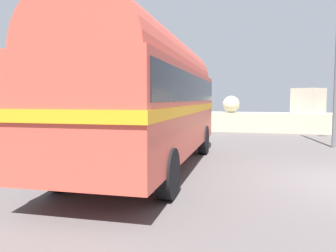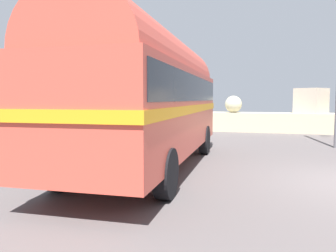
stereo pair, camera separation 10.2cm
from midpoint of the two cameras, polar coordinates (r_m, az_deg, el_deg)
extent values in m
cube|color=#BEB18F|center=(19.86, 21.71, 0.50)|extent=(31.36, 1.80, 1.10)
cube|color=#B4BF86|center=(22.27, -13.43, 3.86)|extent=(0.74, 1.04, 1.03)
cube|color=tan|center=(21.32, -6.64, 3.67)|extent=(0.92, 0.98, 0.83)
cube|color=#D0BB7D|center=(19.85, 2.87, 3.61)|extent=(1.19, 1.18, 0.83)
sphere|color=beige|center=(19.52, 10.72, 3.72)|extent=(0.97, 0.97, 0.97)
cube|color=#BFAF9A|center=(20.20, 22.96, 4.06)|extent=(1.95, 1.94, 1.39)
cylinder|color=black|center=(11.70, -4.89, -2.11)|extent=(0.31, 0.97, 0.96)
cylinder|color=black|center=(11.21, 5.90, -2.41)|extent=(0.31, 0.97, 0.96)
cylinder|color=black|center=(7.01, -18.48, -6.89)|extent=(0.31, 0.97, 0.96)
cylinder|color=black|center=(6.15, -0.55, -8.25)|extent=(0.31, 0.97, 0.96)
cube|color=#CD4839|center=(8.81, -3.44, 2.69)|extent=(2.69, 8.48, 2.10)
cylinder|color=#CD4839|center=(8.83, -3.47, 9.52)|extent=(2.48, 8.14, 2.20)
cube|color=orange|center=(8.81, -3.44, 3.04)|extent=(2.74, 8.56, 0.20)
cube|color=black|center=(8.81, -3.46, 6.45)|extent=(2.72, 8.14, 0.64)
cube|color=silver|center=(13.00, 2.04, -0.51)|extent=(2.28, 0.24, 0.28)
camera|label=1|loc=(0.05, -90.34, -0.03)|focal=35.24mm
camera|label=2|loc=(0.05, 89.66, 0.03)|focal=35.24mm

